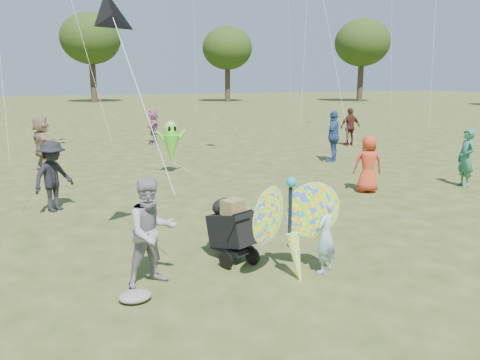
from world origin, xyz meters
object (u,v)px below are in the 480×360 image
crowd_c (333,136)px  crowd_f (466,158)px  crowd_j (154,127)px  alien_kite (171,144)px  crowd_h (350,127)px  jogging_stroller (231,225)px  child_girl (326,236)px  crowd_d (42,144)px  crowd_b (53,176)px  butterfly_kite (293,227)px  crowd_a (368,164)px  adult_man (152,232)px

crowd_c → crowd_f: 5.13m
crowd_j → alien_kite: 7.31m
crowd_h → jogging_stroller: (-10.13, -10.83, -0.25)m
child_girl → crowd_d: (-4.22, 10.73, 0.32)m
crowd_b → crowd_f: crowd_f is taller
crowd_b → crowd_d: crowd_d is taller
crowd_h → alien_kite: size_ratio=1.00×
child_girl → crowd_j: bearing=-119.6°
crowd_c → butterfly_kite: (-6.44, -8.64, -0.12)m
crowd_f → alien_kite: (-7.36, 5.11, 0.13)m
alien_kite → crowd_h: bearing=18.9°
child_girl → crowd_a: size_ratio=0.78×
child_girl → adult_man: (-2.68, 0.62, 0.22)m
child_girl → jogging_stroller: bearing=-70.3°
crowd_b → butterfly_kite: crowd_b is taller
crowd_d → alien_kite: 4.36m
child_girl → crowd_b: crowd_b is taller
child_girl → butterfly_kite: bearing=-30.4°
adult_man → crowd_c: size_ratio=0.88×
crowd_j → butterfly_kite: bearing=12.4°
crowd_a → crowd_f: bearing=-170.2°
crowd_c → crowd_j: bearing=-97.7°
adult_man → crowd_h: 16.22m
jogging_stroller → butterfly_kite: bearing=-83.3°
crowd_h → alien_kite: same height
crowd_d → butterfly_kite: size_ratio=1.03×
crowd_h → jogging_stroller: size_ratio=1.52×
child_girl → crowd_f: size_ratio=0.73×
crowd_b → alien_kite: alien_kite is taller
crowd_a → crowd_b: crowd_b is taller
crowd_a → crowd_j: crowd_j is taller
child_girl → crowd_c: 10.47m
crowd_a → crowd_c: 4.81m
alien_kite → crowd_d: bearing=153.6°
butterfly_kite → crowd_a: bearing=42.1°
child_girl → crowd_c: (5.85, 8.67, 0.33)m
crowd_a → crowd_d: bearing=-18.5°
crowd_j → adult_man: bearing=4.7°
crowd_c → alien_kite: (-6.16, 0.12, 0.02)m
child_girl → butterfly_kite: size_ratio=0.68×
adult_man → crowd_d: crowd_d is taller
crowd_b → jogging_stroller: crowd_b is taller
crowd_b → crowd_c: bearing=-23.0°
crowd_c → alien_kite: bearing=-44.1°
crowd_f → crowd_h: (1.88, 8.27, 0.03)m
adult_man → crowd_c: (8.53, 8.05, 0.11)m
crowd_a → crowd_f: size_ratio=0.94×
adult_man → alien_kite: (2.37, 8.17, 0.13)m
jogging_stroller → butterfly_kite: 1.27m
crowd_b → crowd_a: bearing=-50.0°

